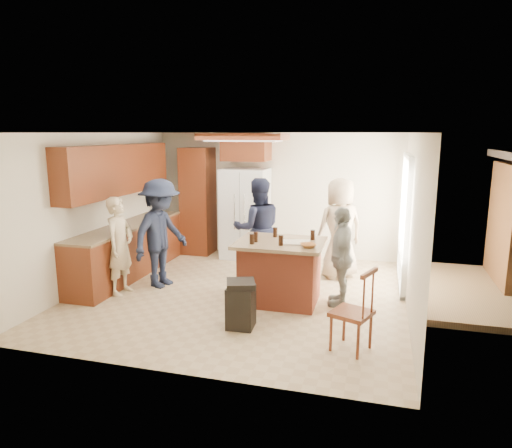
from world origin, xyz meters
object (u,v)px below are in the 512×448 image
(person_behind_right, at_px, (340,228))
(trash_bin, at_px, (241,304))
(person_side_right, at_px, (341,256))
(kitchen_island, at_px, (280,271))
(person_behind_left, at_px, (258,229))
(spindle_chair, at_px, (353,313))
(person_front_left, at_px, (120,246))
(refrigerator, at_px, (245,214))
(person_counter, at_px, (161,233))

(person_behind_right, height_order, trash_bin, person_behind_right)
(person_side_right, relative_size, kitchen_island, 1.14)
(person_behind_left, distance_m, person_side_right, 1.76)
(person_behind_right, distance_m, spindle_chair, 2.81)
(person_front_left, bearing_deg, person_side_right, -81.49)
(person_behind_right, bearing_deg, person_behind_left, -16.23)
(person_behind_right, height_order, spindle_chair, person_behind_right)
(spindle_chair, bearing_deg, person_behind_left, 127.09)
(trash_bin, bearing_deg, refrigerator, 105.62)
(person_side_right, height_order, trash_bin, person_side_right)
(person_behind_right, bearing_deg, trash_bin, 34.94)
(person_front_left, bearing_deg, person_counter, -40.47)
(refrigerator, bearing_deg, kitchen_island, -61.80)
(kitchen_island, bearing_deg, refrigerator, 118.20)
(person_front_left, distance_m, person_side_right, 3.39)
(person_side_right, bearing_deg, refrigerator, -139.25)
(person_counter, bearing_deg, person_front_left, 153.51)
(person_behind_left, relative_size, refrigerator, 0.97)
(person_behind_right, relative_size, trash_bin, 2.78)
(kitchen_island, distance_m, trash_bin, 1.09)
(person_counter, distance_m, trash_bin, 2.21)
(spindle_chair, bearing_deg, person_counter, 154.72)
(kitchen_island, height_order, trash_bin, kitchen_island)
(trash_bin, bearing_deg, kitchen_island, 74.43)
(kitchen_island, bearing_deg, trash_bin, -105.57)
(person_counter, height_order, trash_bin, person_counter)
(person_front_left, xyz_separation_m, refrigerator, (1.27, 2.58, 0.13))
(kitchen_island, bearing_deg, person_counter, 174.62)
(trash_bin, height_order, spindle_chair, spindle_chair)
(person_behind_right, height_order, kitchen_island, person_behind_right)
(person_behind_right, distance_m, person_counter, 3.04)
(person_behind_left, relative_size, person_side_right, 1.19)
(person_counter, bearing_deg, refrigerator, -6.45)
(person_front_left, xyz_separation_m, kitchen_island, (2.48, 0.31, -0.30))
(person_counter, bearing_deg, person_behind_right, -50.80)
(person_side_right, bearing_deg, person_counter, -94.92)
(kitchen_island, bearing_deg, person_behind_left, 121.10)
(person_side_right, bearing_deg, trash_bin, -48.68)
(person_side_right, distance_m, spindle_chair, 1.49)
(person_front_left, height_order, person_behind_left, person_behind_left)
(person_behind_right, bearing_deg, person_front_left, -4.14)
(person_counter, xyz_separation_m, spindle_chair, (3.19, -1.51, -0.43))
(person_behind_left, relative_size, person_counter, 0.99)
(trash_bin, bearing_deg, person_counter, 144.73)
(person_front_left, relative_size, person_behind_left, 0.88)
(refrigerator, distance_m, spindle_chair, 4.32)
(refrigerator, bearing_deg, person_side_right, -45.59)
(person_behind_right, bearing_deg, person_counter, -8.45)
(spindle_chair, bearing_deg, person_front_left, 164.52)
(person_side_right, xyz_separation_m, spindle_chair, (0.27, -1.44, -0.28))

